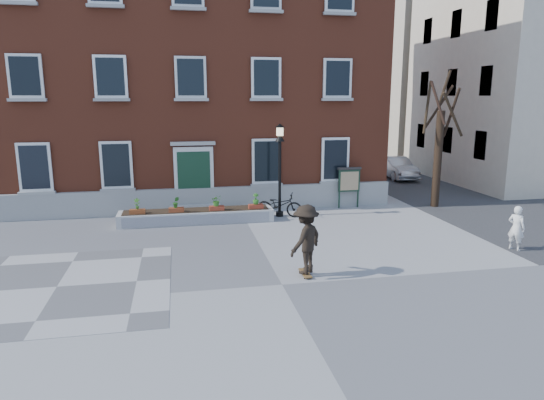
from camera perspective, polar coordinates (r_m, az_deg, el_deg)
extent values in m
plane|color=gray|center=(13.42, 1.19, -9.93)|extent=(100.00, 100.00, 0.00)
cube|color=#545356|center=(14.47, -23.98, -9.32)|extent=(6.00, 6.00, 0.01)
imported|color=black|center=(20.55, 0.86, -0.58)|extent=(2.07, 1.31, 1.03)
imported|color=silver|center=(31.25, 14.40, 3.71)|extent=(1.49, 4.05, 1.33)
imported|color=white|center=(18.03, 26.80, -2.95)|extent=(0.58, 0.65, 1.50)
cube|color=brown|center=(26.17, -9.91, 14.08)|extent=(18.00, 10.00, 12.00)
cube|color=#999994|center=(21.51, -9.06, -0.06)|extent=(18.00, 0.24, 1.10)
cube|color=#A2A29D|center=(21.48, -9.01, -1.30)|extent=(2.60, 0.80, 0.20)
cube|color=#ACABA7|center=(21.59, -9.04, -0.69)|extent=(2.20, 0.50, 0.20)
cube|color=silver|center=(21.35, -9.16, 2.85)|extent=(1.70, 0.12, 2.50)
cube|color=#133621|center=(21.32, -9.15, 2.57)|extent=(1.40, 0.06, 2.30)
cube|color=#A6A7A1|center=(21.13, -9.29, 6.58)|extent=(1.90, 0.25, 0.15)
cube|color=white|center=(22.00, -26.13, 3.49)|extent=(1.30, 0.10, 2.00)
cube|color=black|center=(21.96, -26.17, 3.47)|extent=(1.08, 0.04, 1.78)
cube|color=#A3A39E|center=(22.11, -25.92, 0.75)|extent=(1.44, 0.20, 0.12)
cube|color=silver|center=(21.83, -27.03, 12.86)|extent=(1.30, 0.10, 1.70)
cube|color=black|center=(21.78, -27.07, 12.86)|extent=(1.08, 0.04, 1.48)
cube|color=#A2A29D|center=(21.76, -26.84, 10.47)|extent=(1.44, 0.20, 0.12)
cube|color=#A5A4A0|center=(22.03, -27.79, 19.83)|extent=(1.44, 0.20, 0.12)
cube|color=silver|center=(21.39, -17.82, 3.93)|extent=(1.30, 0.10, 2.00)
cube|color=black|center=(21.34, -17.84, 3.91)|extent=(1.08, 0.04, 1.78)
cube|color=gray|center=(21.50, -17.66, 1.12)|extent=(1.44, 0.20, 0.12)
cube|color=white|center=(21.22, -18.47, 13.59)|extent=(1.30, 0.10, 1.70)
cube|color=black|center=(21.17, -18.49, 13.60)|extent=(1.08, 0.04, 1.48)
cube|color=gray|center=(21.14, -18.32, 11.14)|extent=(1.44, 0.20, 0.12)
cube|color=#A0A09B|center=(21.42, -19.00, 20.79)|extent=(1.44, 0.20, 0.12)
cube|color=silver|center=(21.07, -9.55, 14.05)|extent=(1.30, 0.10, 1.70)
cube|color=black|center=(21.02, -9.55, 14.06)|extent=(1.08, 0.04, 1.48)
cube|color=#ACACA7|center=(21.00, -9.46, 11.58)|extent=(1.44, 0.20, 0.12)
cube|color=#A4A39E|center=(21.28, -9.82, 21.31)|extent=(1.44, 0.20, 0.12)
cube|color=white|center=(21.58, -0.67, 4.58)|extent=(1.30, 0.10, 2.00)
cube|color=black|center=(21.54, -0.64, 4.57)|extent=(1.08, 0.04, 1.78)
cube|color=#9C9C97|center=(21.69, -0.63, 1.79)|extent=(1.44, 0.20, 0.12)
cube|color=white|center=(21.41, -0.69, 14.18)|extent=(1.30, 0.10, 1.70)
cube|color=black|center=(21.36, -0.67, 14.18)|extent=(1.08, 0.04, 1.48)
cube|color=#A2A29D|center=(21.34, -0.66, 11.74)|extent=(1.44, 0.20, 0.12)
cube|color=#A4A49F|center=(21.61, -0.68, 21.33)|extent=(1.44, 0.20, 0.12)
cube|color=white|center=(22.38, 7.44, 4.75)|extent=(1.30, 0.10, 2.00)
cube|color=black|center=(22.33, 7.49, 4.74)|extent=(1.08, 0.04, 1.78)
cube|color=#9D9D98|center=(22.48, 7.42, 2.05)|extent=(1.44, 0.20, 0.12)
cube|color=white|center=(22.21, 7.71, 14.00)|extent=(1.30, 0.10, 1.70)
cube|color=black|center=(22.16, 7.75, 14.00)|extent=(1.08, 0.04, 1.48)
cube|color=#A4A49F|center=(22.14, 7.69, 11.65)|extent=(1.44, 0.20, 0.12)
cube|color=#9E9E99|center=(22.41, 7.97, 20.89)|extent=(1.44, 0.20, 0.12)
cube|color=silver|center=(19.94, -8.85, -1.90)|extent=(6.20, 1.10, 0.50)
cube|color=silver|center=(19.40, -8.78, -2.30)|extent=(5.80, 0.02, 0.40)
cube|color=black|center=(19.88, -8.87, -1.20)|extent=(5.80, 0.90, 0.06)
cube|color=brown|center=(19.68, -15.56, -1.35)|extent=(0.60, 0.25, 0.20)
imported|color=#336A1F|center=(19.61, -15.61, -0.43)|extent=(0.24, 0.24, 0.45)
cube|color=brown|center=(19.61, -11.19, -1.18)|extent=(0.60, 0.25, 0.20)
imported|color=#245E1C|center=(19.54, -11.23, -0.25)|extent=(0.25, 0.25, 0.45)
cube|color=maroon|center=(19.66, -6.52, -0.99)|extent=(0.60, 0.25, 0.20)
imported|color=#2F6B20|center=(19.59, -6.55, -0.06)|extent=(0.40, 0.40, 0.45)
cube|color=maroon|center=(19.84, -1.91, -0.79)|extent=(0.60, 0.25, 0.20)
imported|color=#2A691F|center=(19.77, -1.92, 0.13)|extent=(0.25, 0.25, 0.45)
cylinder|color=black|center=(23.45, 18.92, 4.53)|extent=(0.36, 0.36, 4.40)
cylinder|color=black|center=(23.54, 20.35, 9.57)|extent=(0.12, 1.12, 2.23)
cylinder|color=#322116|center=(23.82, 19.04, 10.32)|extent=(1.18, 0.49, 1.97)
cylinder|color=#302315|center=(23.35, 17.81, 10.37)|extent=(0.88, 1.14, 2.35)
cylinder|color=black|center=(22.93, 18.96, 10.72)|extent=(0.60, 0.77, 1.90)
cylinder|color=#302215|center=(22.85, 20.50, 9.39)|extent=(1.39, 0.55, 1.95)
cylinder|color=#312316|center=(23.47, 19.64, 12.27)|extent=(0.43, 0.48, 1.58)
cube|color=#3A3A3D|center=(33.90, 14.73, 3.20)|extent=(8.00, 36.00, 0.01)
cube|color=beige|center=(33.38, 28.13, 14.13)|extent=(10.00, 11.00, 14.00)
cube|color=beige|center=(43.40, 17.89, 13.51)|extent=(10.00, 11.00, 13.00)
cube|color=black|center=(27.91, 23.35, 5.94)|extent=(0.08, 1.00, 1.50)
cube|color=black|center=(30.60, 20.00, 6.66)|extent=(0.08, 1.00, 1.50)
cube|color=black|center=(33.38, 17.18, 7.25)|extent=(0.08, 1.00, 1.50)
cube|color=black|center=(27.81, 23.94, 12.70)|extent=(0.08, 1.00, 1.50)
cube|color=black|center=(30.50, 20.45, 12.83)|extent=(0.08, 1.00, 1.50)
cube|color=black|center=(33.29, 17.54, 12.91)|extent=(0.08, 1.00, 1.50)
cube|color=black|center=(28.08, 24.53, 19.22)|extent=(0.08, 1.00, 1.50)
cube|color=black|center=(30.75, 20.92, 18.79)|extent=(0.08, 1.00, 1.50)
cube|color=black|center=(33.51, 17.91, 18.38)|extent=(0.08, 1.00, 1.50)
cylinder|color=black|center=(20.74, 0.90, -1.64)|extent=(0.32, 0.32, 0.20)
cylinder|color=black|center=(20.43, 0.91, 2.45)|extent=(0.12, 0.12, 3.20)
cone|color=black|center=(20.21, 0.93, 7.35)|extent=(0.40, 0.40, 0.30)
cube|color=beige|center=(20.19, 0.93, 8.05)|extent=(0.24, 0.24, 0.34)
cone|color=black|center=(20.18, 0.93, 8.76)|extent=(0.40, 0.40, 0.16)
cylinder|color=#1A3524|center=(22.31, 7.94, 1.33)|extent=(0.08, 0.08, 1.80)
cylinder|color=black|center=(22.61, 10.10, 1.41)|extent=(0.08, 0.08, 1.80)
cube|color=#193222|center=(22.40, 9.06, 2.25)|extent=(1.00, 0.10, 1.00)
cube|color=#C9BB82|center=(22.34, 9.11, 2.22)|extent=(0.85, 0.02, 0.85)
cube|color=#34302D|center=(22.31, 9.11, 3.69)|extent=(1.10, 0.16, 0.10)
cube|color=brown|center=(14.10, 3.94, -8.58)|extent=(0.22, 0.78, 0.03)
cylinder|color=black|center=(13.84, 3.87, -9.14)|extent=(0.03, 0.05, 0.05)
cylinder|color=black|center=(13.88, 4.60, -9.08)|extent=(0.03, 0.05, 0.05)
cylinder|color=black|center=(14.34, 3.29, -8.35)|extent=(0.03, 0.05, 0.05)
cylinder|color=black|center=(14.39, 4.00, -8.29)|extent=(0.03, 0.05, 0.05)
imported|color=black|center=(13.77, 4.00, -4.63)|extent=(1.46, 1.41, 2.00)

